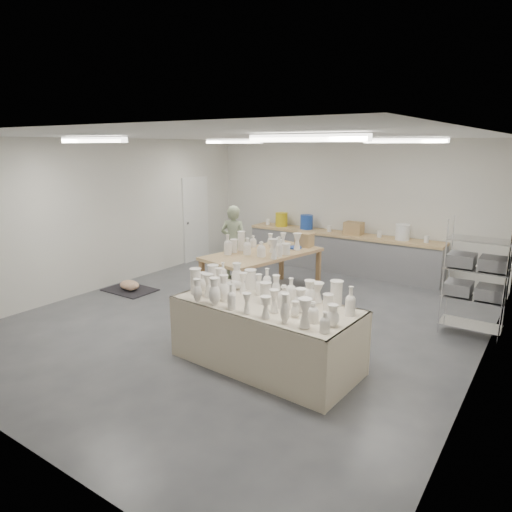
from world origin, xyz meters
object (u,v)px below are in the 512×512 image
Objects in this scene: work_table at (267,251)px; potter at (234,243)px; red_stool at (241,264)px; drying_table at (266,331)px.

work_table is 1.31m from potter.
red_stool is at bearing -105.71° from potter.
potter is at bearing 136.00° from drying_table.
potter is at bearing 168.21° from work_table.
work_table is (-1.57, 2.47, 0.40)m from drying_table.
drying_table is 2.95m from work_table.
work_table is at bearing 140.76° from potter.
potter is (-2.76, 2.99, 0.34)m from drying_table.
drying_table is 1.54× the size of potter.
potter is 0.60m from red_stool.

